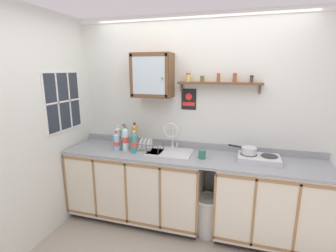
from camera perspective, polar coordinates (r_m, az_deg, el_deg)
The scene contains 23 objects.
floor at distance 3.06m, azimuth 3.17°, elevation -25.56°, with size 6.07×6.07×0.00m, color #9E9384.
back_wall at distance 3.11m, azimuth 6.29°, elevation 1.34°, with size 3.67×0.07×2.55m.
side_wall_left at distance 3.00m, azimuth -28.35°, elevation -0.78°, with size 0.05×3.44×2.55m, color silver.
lower_cabinet_run at distance 3.28m, azimuth -7.29°, elevation -13.44°, with size 1.69×0.61×0.90m.
lower_cabinet_run_right at distance 3.07m, azimuth 22.72°, elevation -16.34°, with size 1.20×0.61×0.90m.
countertop at distance 2.90m, azimuth 4.96°, elevation -7.08°, with size 3.03×0.63×0.03m, color gray.
backsplash at distance 3.16m, azimuth 6.04°, elevation -4.40°, with size 3.03×0.02×0.08m, color gray.
sink at distance 2.99m, azimuth 0.48°, elevation -6.40°, with size 0.52×0.42×0.48m.
hot_plate_stove at distance 2.88m, azimuth 20.26°, elevation -7.07°, with size 0.44×0.29×0.07m.
saucepan at distance 2.87m, azimuth 18.13°, elevation -5.35°, with size 0.31×0.17×0.08m.
bottle_water_clear_0 at distance 3.06m, azimuth -9.85°, elevation -3.01°, with size 0.08×0.08×0.31m.
bottle_water_blue_1 at distance 3.10m, azimuth -11.79°, elevation -3.58°, with size 0.08×0.08×0.25m.
bottle_soda_green_2 at distance 3.16m, azimuth -10.09°, elevation -2.48°, with size 0.09×0.09×0.31m.
bottle_detergent_teal_3 at distance 2.96m, azimuth -7.82°, elevation -3.90°, with size 0.06×0.06×0.28m.
bottle_juice_amber_4 at distance 3.15m, azimuth -7.69°, elevation -2.43°, with size 0.08×0.08×0.33m.
bottle_opaque_white_5 at distance 3.27m, azimuth -11.45°, elevation -2.37°, with size 0.08×0.08×0.27m.
dish_rack at distance 3.02m, azimuth -4.73°, elevation -5.17°, with size 0.34×0.22×0.17m.
mug at distance 2.81m, azimuth 7.89°, elevation -6.43°, with size 0.08×0.12×0.10m.
wall_cabinet at distance 3.02m, azimuth -3.63°, elevation 11.62°, with size 0.48×0.29×0.52m.
spice_shelf at distance 2.92m, azimuth 11.50°, elevation 9.89°, with size 0.96×0.14×0.23m.
warning_sign at distance 3.05m, azimuth 4.83°, elevation 6.15°, with size 0.18×0.01×0.26m.
window at distance 3.26m, azimuth -23.11°, elevation 5.24°, with size 0.03×0.62×0.72m.
trash_bin at distance 3.12m, azimuth 9.17°, elevation -19.52°, with size 0.33×0.33×0.46m.
Camera 1 is at (0.53, -2.34, 1.91)m, focal length 26.34 mm.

